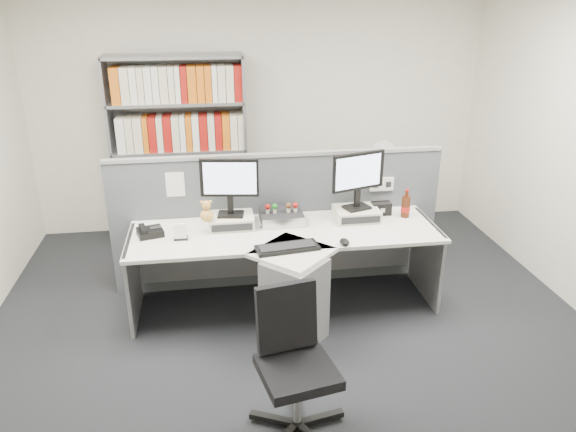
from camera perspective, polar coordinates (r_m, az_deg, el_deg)
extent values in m
plane|color=#23262A|center=(4.30, 1.32, -14.76)|extent=(5.50, 5.50, 0.00)
cube|color=silver|center=(6.28, -2.88, 10.84)|extent=(5.00, 0.04, 2.70)
cube|color=#51555C|center=(5.06, -1.00, -0.56)|extent=(3.00, 0.05, 1.25)
cube|color=#9F9FA4|center=(4.85, -1.05, 6.37)|extent=(3.00, 0.07, 0.03)
cube|color=white|center=(5.12, 9.63, 3.28)|extent=(0.22, 0.04, 0.12)
cube|color=white|center=(4.86, -11.59, 3.35)|extent=(0.16, 0.00, 0.22)
cube|color=white|center=(4.85, -6.87, 3.61)|extent=(0.16, 0.00, 0.22)
cube|color=white|center=(5.02, 6.97, 4.26)|extent=(0.16, 0.00, 0.22)
cube|color=white|center=(4.64, -0.31, -1.68)|extent=(2.60, 0.80, 0.03)
cube|color=white|center=(4.28, 0.46, -3.82)|extent=(0.74, 0.74, 0.03)
cube|color=gray|center=(4.35, 0.69, -8.77)|extent=(0.57, 0.57, 0.69)
cube|color=gray|center=(4.80, -15.70, -6.30)|extent=(0.03, 0.70, 0.72)
cube|color=gray|center=(5.11, 14.09, -4.31)|extent=(0.03, 0.70, 0.72)
cube|color=gray|center=(5.11, -0.88, -3.70)|extent=(2.50, 0.02, 0.45)
cube|color=beige|center=(4.73, -5.90, -0.49)|extent=(0.38, 0.30, 0.10)
cube|color=black|center=(4.59, -5.80, -1.20)|extent=(0.34, 0.01, 0.06)
cube|color=beige|center=(4.89, 7.08, 0.24)|extent=(0.38, 0.30, 0.10)
cube|color=black|center=(4.75, 7.55, -0.42)|extent=(0.34, 0.01, 0.06)
cube|color=black|center=(4.70, -5.93, 0.18)|extent=(0.23, 0.19, 0.02)
cube|color=black|center=(4.67, -5.97, 1.18)|extent=(0.05, 0.04, 0.17)
cube|color=black|center=(4.59, -6.08, 3.95)|extent=(0.49, 0.11, 0.32)
cube|color=#CCE0FF|center=(4.57, -6.04, 3.87)|extent=(0.43, 0.07, 0.27)
cube|color=black|center=(4.87, 7.11, 0.90)|extent=(0.26, 0.22, 0.02)
cube|color=black|center=(4.83, 7.16, 1.88)|extent=(0.06, 0.04, 0.18)
cube|color=black|center=(4.76, 7.30, 4.61)|extent=(0.48, 0.19, 0.33)
cube|color=#CCE0FF|center=(4.74, 7.29, 4.54)|extent=(0.42, 0.14, 0.28)
cube|color=black|center=(4.79, -0.70, -0.07)|extent=(0.36, 0.32, 0.10)
cube|color=silver|center=(4.65, -0.43, -0.80)|extent=(0.36, 0.01, 0.09)
cylinder|color=beige|center=(4.74, -2.11, 0.49)|extent=(0.03, 0.03, 0.03)
sphere|color=#A5140F|center=(4.72, -2.12, 0.97)|extent=(0.05, 0.05, 0.05)
cylinder|color=beige|center=(4.74, -1.39, 0.53)|extent=(0.03, 0.03, 0.03)
sphere|color=#19721E|center=(4.73, -1.40, 1.01)|extent=(0.05, 0.05, 0.05)
cylinder|color=beige|center=(4.76, 0.04, 0.61)|extent=(0.03, 0.03, 0.03)
sphere|color=#593319|center=(4.74, 0.04, 1.08)|extent=(0.05, 0.05, 0.05)
cylinder|color=beige|center=(4.77, 0.76, 0.65)|extent=(0.03, 0.03, 0.03)
sphere|color=#A5140F|center=(4.75, 0.76, 1.12)|extent=(0.05, 0.05, 0.05)
cube|color=black|center=(4.30, -0.08, -3.30)|extent=(0.51, 0.25, 0.03)
cube|color=black|center=(4.29, -0.08, -3.10)|extent=(0.45, 0.19, 0.01)
ellipsoid|color=black|center=(4.40, 5.86, -2.67)|extent=(0.07, 0.12, 0.04)
cube|color=black|center=(4.67, -14.06, -1.64)|extent=(0.24, 0.23, 0.05)
cube|color=black|center=(4.65, -14.77, -1.26)|extent=(0.09, 0.17, 0.03)
cube|color=black|center=(4.67, -13.55, -1.19)|extent=(0.10, 0.08, 0.01)
cube|color=black|center=(4.55, -11.01, -2.25)|extent=(0.11, 0.07, 0.02)
cube|color=white|center=(4.50, -11.08, -1.60)|extent=(0.10, 0.04, 0.11)
cube|color=white|center=(4.54, -11.06, -1.38)|extent=(0.10, 0.04, 0.11)
sphere|color=gold|center=(4.58, -8.39, 0.05)|extent=(0.11, 0.11, 0.11)
sphere|color=gold|center=(4.55, -8.46, 1.12)|extent=(0.07, 0.07, 0.07)
sphere|color=gold|center=(4.54, -8.91, 1.41)|extent=(0.03, 0.03, 0.03)
sphere|color=gold|center=(4.54, -8.04, 1.45)|extent=(0.03, 0.03, 0.03)
cube|color=black|center=(5.02, 9.60, 0.77)|extent=(0.17, 0.10, 0.11)
cylinder|color=#3F190A|center=(4.99, 12.06, 0.94)|extent=(0.07, 0.07, 0.19)
cylinder|color=#A5140F|center=(5.00, 12.04, 0.72)|extent=(0.08, 0.08, 0.05)
cylinder|color=#3F190A|center=(4.95, 12.17, 2.27)|extent=(0.03, 0.03, 0.05)
cylinder|color=#A5140F|center=(4.94, 12.20, 2.63)|extent=(0.03, 0.03, 0.01)
cube|color=gray|center=(6.12, -17.58, 6.16)|extent=(0.03, 0.40, 2.00)
cube|color=gray|center=(6.05, -4.52, 6.96)|extent=(0.03, 0.40, 2.00)
cube|color=gray|center=(6.23, -11.03, 7.06)|extent=(1.40, 0.02, 2.00)
cube|color=gray|center=(6.38, -10.45, -1.91)|extent=(1.38, 0.40, 0.03)
cube|color=gray|center=(6.19, -10.77, 2.32)|extent=(1.38, 0.40, 0.03)
cube|color=gray|center=(6.04, -11.10, 6.78)|extent=(1.38, 0.40, 0.03)
cube|color=gray|center=(5.93, -11.46, 11.44)|extent=(1.38, 0.40, 0.03)
cube|color=gray|center=(5.87, -11.81, 15.85)|extent=(1.38, 0.40, 0.03)
cube|color=#A5140F|center=(6.27, -10.58, -0.39)|extent=(1.24, 0.28, 0.36)
cube|color=orange|center=(6.10, -10.90, 3.95)|extent=(1.24, 0.28, 0.36)
cube|color=beige|center=(5.97, -11.25, 8.51)|extent=(1.24, 0.28, 0.36)
cube|color=white|center=(5.87, -11.62, 13.25)|extent=(1.24, 0.28, 0.36)
cube|color=gray|center=(6.10, 9.32, 0.40)|extent=(0.45, 0.60, 0.70)
cube|color=black|center=(5.77, 10.30, 0.87)|extent=(0.40, 0.02, 0.28)
cube|color=black|center=(5.89, 10.09, -2.03)|extent=(0.40, 0.02, 0.28)
cylinder|color=white|center=(5.97, 9.53, 3.64)|extent=(0.16, 0.16, 0.03)
cylinder|color=white|center=(5.95, 9.59, 4.48)|extent=(0.03, 0.03, 0.16)
cylinder|color=white|center=(5.87, 9.78, 6.39)|extent=(0.26, 0.13, 0.26)
cylinder|color=silver|center=(5.90, 9.69, 6.47)|extent=(0.26, 0.12, 0.26)
cylinder|color=silver|center=(3.60, 0.97, -18.41)|extent=(0.05, 0.05, 0.38)
cube|color=black|center=(3.47, 1.00, -15.77)|extent=(0.52, 0.52, 0.07)
cube|color=black|center=(3.47, -0.15, -10.35)|extent=(0.40, 0.17, 0.44)
cube|color=black|center=(3.78, 3.56, -20.08)|extent=(0.29, 0.10, 0.04)
cylinder|color=black|center=(3.82, 5.24, -19.81)|extent=(0.05, 0.05, 0.03)
cube|color=black|center=(3.86, 0.84, -18.96)|extent=(0.08, 0.29, 0.04)
cylinder|color=black|center=(3.95, 0.77, -18.03)|extent=(0.05, 0.05, 0.03)
cube|color=black|center=(3.77, -1.74, -20.19)|extent=(0.28, 0.16, 0.04)
cylinder|color=black|center=(3.81, -3.48, -19.99)|extent=(0.05, 0.05, 0.03)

